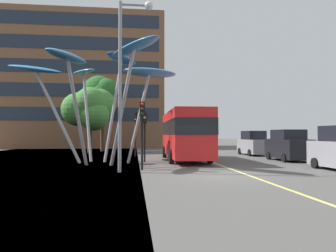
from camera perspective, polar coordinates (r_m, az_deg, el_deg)
name	(u,v)px	position (r m, az deg, el deg)	size (l,w,h in m)	color
ground	(202,176)	(14.68, 6.23, -9.25)	(120.00, 240.00, 0.10)	#54514F
red_bus	(185,132)	(22.85, 3.14, -1.16)	(2.95, 9.64, 3.80)	red
leaf_sculpture	(97,70)	(21.27, -12.92, 9.98)	(11.72, 11.20, 7.99)	#9EA0A5
traffic_light_kerb_near	(142,121)	(16.54, -4.79, 1.00)	(0.28, 0.42, 3.66)	black
traffic_light_kerb_far	(145,126)	(21.41, -4.33, 0.06)	(0.28, 0.42, 3.47)	black
traffic_light_island_mid	(135,124)	(26.98, -6.03, 0.30)	(0.28, 0.42, 3.86)	black
car_parked_mid	(288,146)	(24.22, 21.33, -3.47)	(2.08, 3.98, 2.26)	black
car_parked_far	(253,144)	(29.67, 15.51, -3.19)	(1.92, 4.22, 2.24)	gray
street_lamp	(127,64)	(16.27, -7.56, 11.31)	(1.78, 0.44, 8.84)	gray
tree_pavement_near	(91,108)	(33.66, -14.12, 3.24)	(5.62, 5.07, 6.91)	brown
tree_pavement_far	(100,96)	(36.27, -12.39, 5.50)	(4.15, 4.73, 8.75)	brown
backdrop_building	(78,84)	(50.21, -16.32, 7.41)	(25.77, 12.51, 19.39)	brown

